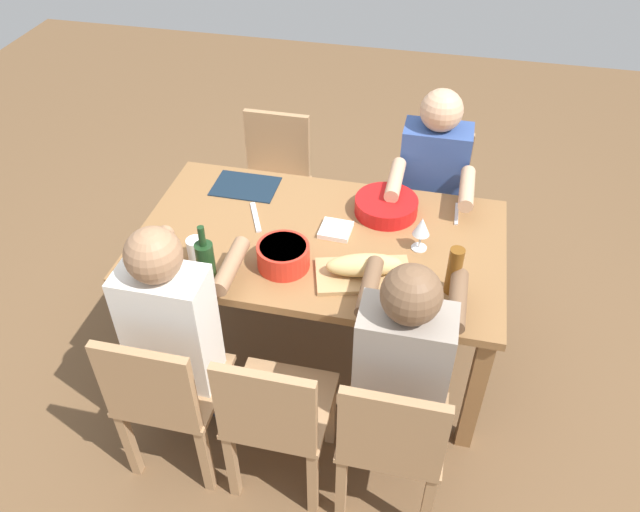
{
  "coord_description": "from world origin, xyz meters",
  "views": [
    {
      "loc": [
        -0.49,
        2.16,
        2.53
      ],
      "look_at": [
        0.0,
        0.0,
        0.63
      ],
      "focal_mm": 35.26,
      "sensor_mm": 36.0,
      "label": 1
    }
  ],
  "objects_px": {
    "serving_bowl_salad": "(386,205)",
    "napkin_stack": "(336,230)",
    "chair_far_left": "(392,437)",
    "diner_far_left": "(403,363)",
    "diner_near_left": "(431,184)",
    "wine_bottle": "(206,262)",
    "chair_far_center": "(275,415)",
    "cup_far_right": "(196,250)",
    "bread_loaf": "(364,265)",
    "chair_near_right": "(274,178)",
    "chair_near_left": "(430,198)",
    "chair_far_right": "(165,394)",
    "serving_bowl_pasta": "(283,254)",
    "beer_bottle": "(454,271)",
    "diner_far_right": "(175,324)",
    "cutting_board": "(364,275)",
    "dining_table": "(320,252)",
    "wine_glass": "(422,228)"
  },
  "relations": [
    {
      "from": "diner_far_right",
      "to": "chair_near_right",
      "type": "xyz_separation_m",
      "value": [
        -0.0,
        -1.41,
        -0.21
      ]
    },
    {
      "from": "wine_bottle",
      "to": "cup_far_right",
      "type": "distance_m",
      "value": 0.17
    },
    {
      "from": "diner_far_right",
      "to": "beer_bottle",
      "type": "xyz_separation_m",
      "value": [
        -1.06,
        -0.39,
        0.15
      ]
    },
    {
      "from": "chair_far_center",
      "to": "diner_far_left",
      "type": "bearing_deg",
      "value": -158.04
    },
    {
      "from": "chair_far_center",
      "to": "wine_glass",
      "type": "bearing_deg",
      "value": -118.63
    },
    {
      "from": "diner_far_right",
      "to": "napkin_stack",
      "type": "bearing_deg",
      "value": -127.75
    },
    {
      "from": "cutting_board",
      "to": "cup_far_right",
      "type": "distance_m",
      "value": 0.73
    },
    {
      "from": "wine_bottle",
      "to": "cutting_board",
      "type": "bearing_deg",
      "value": -164.52
    },
    {
      "from": "chair_far_right",
      "to": "dining_table",
      "type": "bearing_deg",
      "value": -119.79
    },
    {
      "from": "napkin_stack",
      "to": "serving_bowl_salad",
      "type": "bearing_deg",
      "value": -135.64
    },
    {
      "from": "wine_bottle",
      "to": "serving_bowl_pasta",
      "type": "bearing_deg",
      "value": -148.79
    },
    {
      "from": "wine_bottle",
      "to": "chair_far_left",
      "type": "bearing_deg",
      "value": 154.36
    },
    {
      "from": "serving_bowl_salad",
      "to": "bread_loaf",
      "type": "height_order",
      "value": "bread_loaf"
    },
    {
      "from": "chair_near_left",
      "to": "serving_bowl_salad",
      "type": "xyz_separation_m",
      "value": [
        0.19,
        0.54,
        0.3
      ]
    },
    {
      "from": "serving_bowl_salad",
      "to": "diner_near_left",
      "type": "bearing_deg",
      "value": -118.09
    },
    {
      "from": "chair_far_center",
      "to": "cup_far_right",
      "type": "distance_m",
      "value": 0.79
    },
    {
      "from": "chair_far_right",
      "to": "diner_far_right",
      "type": "bearing_deg",
      "value": -90.0
    },
    {
      "from": "cup_far_right",
      "to": "chair_far_left",
      "type": "bearing_deg",
      "value": 150.52
    },
    {
      "from": "wine_bottle",
      "to": "chair_far_center",
      "type": "bearing_deg",
      "value": 133.85
    },
    {
      "from": "dining_table",
      "to": "serving_bowl_pasta",
      "type": "xyz_separation_m",
      "value": [
        0.11,
        0.22,
        0.15
      ]
    },
    {
      "from": "cutting_board",
      "to": "bread_loaf",
      "type": "height_order",
      "value": "bread_loaf"
    },
    {
      "from": "serving_bowl_salad",
      "to": "cup_far_right",
      "type": "bearing_deg",
      "value": 34.53
    },
    {
      "from": "bread_loaf",
      "to": "cup_far_right",
      "type": "bearing_deg",
      "value": 3.67
    },
    {
      "from": "diner_near_left",
      "to": "beer_bottle",
      "type": "xyz_separation_m",
      "value": [
        -0.15,
        0.83,
        0.15
      ]
    },
    {
      "from": "cup_far_right",
      "to": "chair_far_right",
      "type": "bearing_deg",
      "value": 93.39
    },
    {
      "from": "diner_near_left",
      "to": "cutting_board",
      "type": "bearing_deg",
      "value": 75.23
    },
    {
      "from": "serving_bowl_salad",
      "to": "napkin_stack",
      "type": "relative_size",
      "value": 2.13
    },
    {
      "from": "chair_near_right",
      "to": "napkin_stack",
      "type": "distance_m",
      "value": 0.94
    },
    {
      "from": "diner_far_left",
      "to": "chair_near_right",
      "type": "distance_m",
      "value": 1.69
    },
    {
      "from": "serving_bowl_salad",
      "to": "bread_loaf",
      "type": "bearing_deg",
      "value": 86.68
    },
    {
      "from": "chair_near_left",
      "to": "serving_bowl_pasta",
      "type": "bearing_deg",
      "value": 60.9
    },
    {
      "from": "diner_near_left",
      "to": "chair_far_left",
      "type": "height_order",
      "value": "diner_near_left"
    },
    {
      "from": "diner_far_left",
      "to": "serving_bowl_pasta",
      "type": "distance_m",
      "value": 0.7
    },
    {
      "from": "chair_near_left",
      "to": "diner_far_right",
      "type": "bearing_deg",
      "value": 57.1
    },
    {
      "from": "chair_far_center",
      "to": "cup_far_right",
      "type": "bearing_deg",
      "value": -47.56
    },
    {
      "from": "chair_far_left",
      "to": "diner_far_left",
      "type": "height_order",
      "value": "diner_far_left"
    },
    {
      "from": "chair_far_center",
      "to": "bread_loaf",
      "type": "distance_m",
      "value": 0.7
    },
    {
      "from": "serving_bowl_salad",
      "to": "bread_loaf",
      "type": "relative_size",
      "value": 0.93
    },
    {
      "from": "chair_near_right",
      "to": "serving_bowl_pasta",
      "type": "relative_size",
      "value": 3.77
    },
    {
      "from": "dining_table",
      "to": "bread_loaf",
      "type": "bearing_deg",
      "value": 137.58
    },
    {
      "from": "chair_near_left",
      "to": "diner_near_left",
      "type": "bearing_deg",
      "value": 90.0
    },
    {
      "from": "cutting_board",
      "to": "bread_loaf",
      "type": "relative_size",
      "value": 1.25
    },
    {
      "from": "dining_table",
      "to": "wine_glass",
      "type": "distance_m",
      "value": 0.49
    },
    {
      "from": "chair_far_center",
      "to": "beer_bottle",
      "type": "relative_size",
      "value": 3.86
    },
    {
      "from": "diner_far_left",
      "to": "chair_near_right",
      "type": "height_order",
      "value": "diner_far_left"
    },
    {
      "from": "chair_far_center",
      "to": "serving_bowl_salad",
      "type": "distance_m",
      "value": 1.12
    },
    {
      "from": "chair_near_left",
      "to": "chair_far_left",
      "type": "relative_size",
      "value": 1.0
    },
    {
      "from": "diner_near_left",
      "to": "chair_far_left",
      "type": "xyz_separation_m",
      "value": [
        0.0,
        1.41,
        -0.21
      ]
    },
    {
      "from": "chair_far_left",
      "to": "diner_far_left",
      "type": "xyz_separation_m",
      "value": [
        -0.0,
        -0.18,
        0.21
      ]
    },
    {
      "from": "chair_far_right",
      "to": "diner_far_left",
      "type": "bearing_deg",
      "value": -168.6
    }
  ]
}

